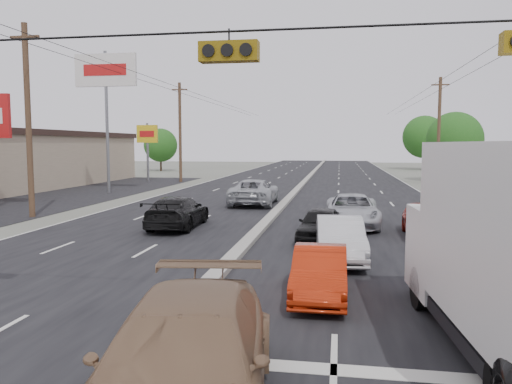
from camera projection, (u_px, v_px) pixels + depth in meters
ground at (154, 346)px, 9.51m from camera, size 200.00×200.00×0.00m
road_surface at (294, 194)px, 38.96m from camera, size 20.00×160.00×0.02m
center_median at (294, 192)px, 38.95m from camera, size 0.50×160.00×0.20m
parking_lot at (59, 196)px, 36.85m from camera, size 10.00×42.00×0.02m
utility_pole_left_b at (28, 120)px, 25.80m from camera, size 1.60×0.30×10.00m
utility_pole_left_c at (180, 132)px, 50.35m from camera, size 1.60×0.30×10.00m
utility_pole_right_c at (439, 131)px, 46.24m from camera, size 1.60×0.30×10.00m
traffic_signals at (224, 50)px, 8.75m from camera, size 25.00×0.30×0.54m
pole_sign_billboard at (106, 79)px, 38.53m from camera, size 5.00×0.25×11.00m
pole_sign_far at (147, 139)px, 50.99m from camera, size 2.20×0.25×6.00m
tree_left_far at (161, 145)px, 71.68m from camera, size 4.80×4.80×6.12m
tree_right_mid at (455, 139)px, 50.81m from camera, size 5.60×5.60×7.14m
tree_right_far at (424, 137)px, 75.13m from camera, size 6.40×6.40×8.16m
tan_sedan at (185, 365)px, 6.81m from camera, size 3.08×6.02×1.67m
red_sedan at (320, 273)px, 12.49m from camera, size 1.34×3.77×1.24m
queue_car_a at (320, 225)px, 19.80m from camera, size 1.93×4.01×1.32m
queue_car_b at (340, 239)px, 16.45m from camera, size 1.78×4.36×1.41m
queue_car_c at (352, 211)px, 23.28m from camera, size 2.49×5.35×1.48m
queue_car_d at (502, 264)px, 13.26m from camera, size 2.24×4.66×1.31m
queue_car_e at (426, 220)px, 20.54m from camera, size 1.84×4.31×1.45m
oncoming_near at (178, 212)px, 22.90m from camera, size 2.20×5.07×1.45m
oncoming_far at (254, 192)px, 31.72m from camera, size 2.80×5.87×1.62m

